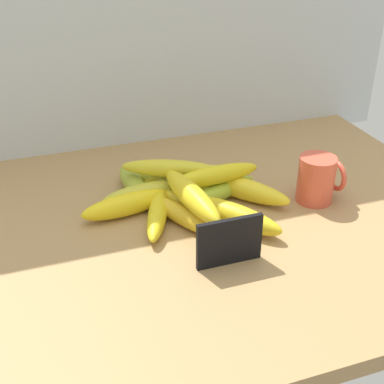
# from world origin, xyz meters

# --- Properties ---
(counter_top) EXTENTS (1.10, 0.76, 0.03)m
(counter_top) POSITION_xyz_m (0.00, 0.00, 0.01)
(counter_top) COLOR #AA8352
(counter_top) RESTS_ON ground
(back_wall) EXTENTS (1.30, 0.02, 0.70)m
(back_wall) POSITION_xyz_m (0.00, 0.39, 0.35)
(back_wall) COLOR silver
(back_wall) RESTS_ON ground
(chalkboard_sign) EXTENTS (0.11, 0.02, 0.08)m
(chalkboard_sign) POSITION_xyz_m (0.02, -0.13, 0.07)
(chalkboard_sign) COLOR black
(chalkboard_sign) RESTS_ON counter_top
(coffee_mug) EXTENTS (0.09, 0.07, 0.09)m
(coffee_mug) POSITION_xyz_m (0.26, -0.00, 0.08)
(coffee_mug) COLOR #DA543C
(coffee_mug) RESTS_ON counter_top
(banana_0) EXTENTS (0.19, 0.05, 0.04)m
(banana_0) POSITION_xyz_m (-0.05, 0.10, 0.05)
(banana_0) COLOR gold
(banana_0) RESTS_ON counter_top
(banana_1) EXTENTS (0.17, 0.18, 0.04)m
(banana_1) POSITION_xyz_m (-0.00, 0.11, 0.05)
(banana_1) COLOR gold
(banana_1) RESTS_ON counter_top
(banana_2) EXTENTS (0.05, 0.16, 0.04)m
(banana_2) POSITION_xyz_m (-0.07, 0.14, 0.05)
(banana_2) COLOR #9BAE30
(banana_2) RESTS_ON counter_top
(banana_3) EXTENTS (0.10, 0.19, 0.03)m
(banana_3) POSITION_xyz_m (-0.05, 0.03, 0.05)
(banana_3) COLOR yellow
(banana_3) RESTS_ON counter_top
(banana_4) EXTENTS (0.15, 0.18, 0.04)m
(banana_4) POSITION_xyz_m (0.07, -0.03, 0.05)
(banana_4) COLOR yellow
(banana_4) RESTS_ON counter_top
(banana_5) EXTENTS (0.19, 0.06, 0.04)m
(banana_5) POSITION_xyz_m (0.03, 0.14, 0.05)
(banana_5) COLOR yellow
(banana_5) RESTS_ON counter_top
(banana_6) EXTENTS (0.16, 0.18, 0.04)m
(banana_6) POSITION_xyz_m (0.12, 0.05, 0.05)
(banana_6) COLOR yellow
(banana_6) RESTS_ON counter_top
(banana_7) EXTENTS (0.12, 0.19, 0.04)m
(banana_7) POSITION_xyz_m (-0.01, 0.00, 0.05)
(banana_7) COLOR gold
(banana_7) RESTS_ON counter_top
(banana_8) EXTENTS (0.13, 0.17, 0.03)m
(banana_8) POSITION_xyz_m (0.01, 0.03, 0.05)
(banana_8) COLOR yellow
(banana_8) RESTS_ON counter_top
(banana_9) EXTENTS (0.19, 0.10, 0.04)m
(banana_9) POSITION_xyz_m (0.07, 0.06, 0.05)
(banana_9) COLOR #A7C330
(banana_9) RESTS_ON counter_top
(banana_10) EXTENTS (0.18, 0.07, 0.04)m
(banana_10) POSITION_xyz_m (-0.10, 0.07, 0.05)
(banana_10) COLOR yellow
(banana_10) RESTS_ON counter_top
(banana_11) EXTENTS (0.19, 0.05, 0.04)m
(banana_11) POSITION_xyz_m (0.07, 0.07, 0.08)
(banana_11) COLOR yellow
(banana_11) RESTS_ON banana_9
(banana_12) EXTENTS (0.19, 0.11, 0.03)m
(banana_12) POSITION_xyz_m (-0.01, 0.11, 0.09)
(banana_12) COLOR gold
(banana_12) RESTS_ON banana_1
(banana_13) EXTENTS (0.07, 0.20, 0.04)m
(banana_13) POSITION_xyz_m (-0.00, -0.00, 0.09)
(banana_13) COLOR yellow
(banana_13) RESTS_ON banana_7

